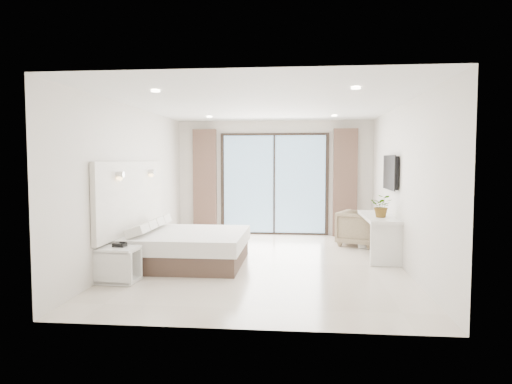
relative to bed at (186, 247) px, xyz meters
The scene contains 8 objects.
ground 1.37m from the bed, ahead, with size 6.20×6.20×0.00m, color beige.
room_shell 1.95m from the bed, 39.46° to the left, with size 4.62×6.22×2.72m.
bed is the anchor object (origin of this frame).
nightstand 1.42m from the bed, 119.24° to the right, with size 0.59×0.49×0.51m.
phone 1.39m from the bed, 119.74° to the right, with size 0.17×0.14×0.06m, color black.
console_desk 3.49m from the bed, 14.79° to the left, with size 0.54×1.73×0.77m.
plant 3.47m from the bed, ahead, with size 0.36×0.40×0.31m, color #33662D.
armchair 3.74m from the bed, 32.12° to the left, with size 0.78×0.73×0.80m, color #8D785C.
Camera 1 is at (0.60, -7.73, 1.77)m, focal length 32.00 mm.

